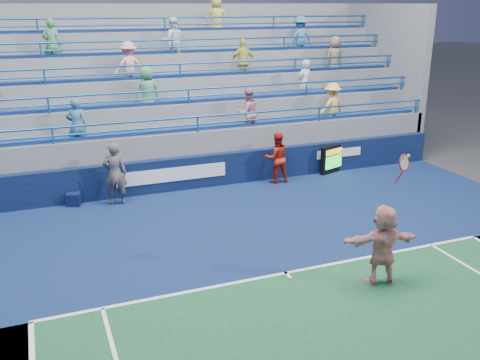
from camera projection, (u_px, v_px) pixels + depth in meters
name	position (u px, v px, depth m)	size (l,w,h in m)	color
ground	(286.00, 274.00, 12.17)	(120.00, 120.00, 0.00)	#333538
sponsor_wall	(201.00, 171.00, 17.75)	(18.00, 0.32, 1.10)	#091332
bleacher_stand	(171.00, 120.00, 20.77)	(18.00, 5.60, 6.13)	slate
serve_speed_board	(336.00, 158.00, 19.39)	(1.44, 0.62, 1.01)	black
judge_chair	(74.00, 198.00, 16.23)	(0.51, 0.52, 0.72)	#0C123B
tennis_player	(383.00, 245.00, 11.52)	(1.75, 0.85, 2.91)	white
line_judge	(115.00, 174.00, 16.10)	(0.71, 0.46, 1.94)	#151B3B
ball_girl	(277.00, 158.00, 18.13)	(0.85, 0.66, 1.75)	#AD1E13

